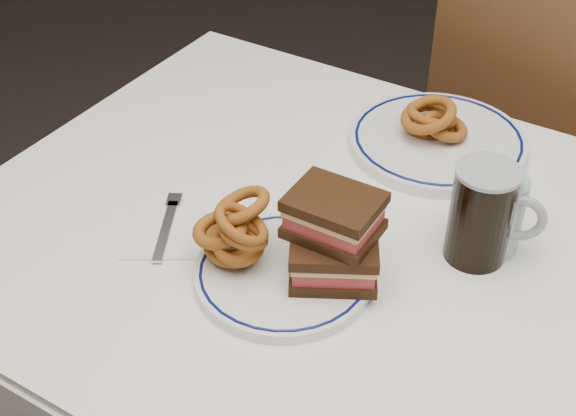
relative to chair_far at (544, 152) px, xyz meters
The scene contains 11 objects.
dining_table 0.72m from the chair_far, 92.18° to the right, with size 1.27×0.87×0.75m.
chair_far is the anchor object (origin of this frame).
main_plate 0.87m from the chair_far, 99.40° to the right, with size 0.24×0.24×0.02m.
reuben_sandwich 0.85m from the chair_far, 95.86° to the right, with size 0.14×0.13×0.12m.
onion_rings_main 0.91m from the chair_far, 103.67° to the right, with size 0.12×0.12×0.11m.
ketchup_ramekin 0.80m from the chair_far, 101.35° to the right, with size 0.05×0.05×0.03m.
beer_mug 0.72m from the chair_far, 84.46° to the right, with size 0.13×0.09×0.14m.
water_glass 0.69m from the chair_far, 83.28° to the right, with size 0.07×0.07×0.12m, color #8FAAB9.
far_plate 0.50m from the chair_far, 101.71° to the right, with size 0.29×0.29×0.02m.
onion_rings_far 0.51m from the chair_far, 103.96° to the right, with size 0.12×0.12×0.09m.
napkin_fork 0.93m from the chair_far, 111.58° to the right, with size 0.16×0.16×0.01m.
Camera 1 is at (0.30, -0.78, 1.48)m, focal length 50.00 mm.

